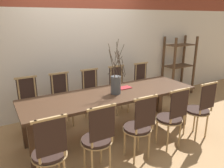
{
  "coord_description": "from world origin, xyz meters",
  "views": [
    {
      "loc": [
        -1.61,
        -2.83,
        1.88
      ],
      "look_at": [
        0.0,
        0.0,
        0.89
      ],
      "focal_mm": 35.0,
      "sensor_mm": 36.0,
      "label": 1
    }
  ],
  "objects_px": {
    "chair_far_center": "(92,92)",
    "shelving_rack": "(179,66)",
    "chair_near_center": "(139,125)",
    "dining_table": "(112,98)",
    "vase_centerpiece": "(116,84)",
    "book_stack": "(124,88)"
  },
  "relations": [
    {
      "from": "dining_table",
      "to": "shelving_rack",
      "type": "height_order",
      "value": "shelving_rack"
    },
    {
      "from": "dining_table",
      "to": "shelving_rack",
      "type": "relative_size",
      "value": 1.95
    },
    {
      "from": "chair_near_center",
      "to": "chair_far_center",
      "type": "relative_size",
      "value": 1.0
    },
    {
      "from": "chair_near_center",
      "to": "vase_centerpiece",
      "type": "distance_m",
      "value": 0.8
    },
    {
      "from": "book_stack",
      "to": "vase_centerpiece",
      "type": "bearing_deg",
      "value": -149.19
    },
    {
      "from": "chair_far_center",
      "to": "book_stack",
      "type": "height_order",
      "value": "chair_far_center"
    },
    {
      "from": "chair_far_center",
      "to": "shelving_rack",
      "type": "distance_m",
      "value": 2.5
    },
    {
      "from": "vase_centerpiece",
      "to": "shelving_rack",
      "type": "relative_size",
      "value": 0.58
    },
    {
      "from": "chair_far_center",
      "to": "vase_centerpiece",
      "type": "height_order",
      "value": "vase_centerpiece"
    },
    {
      "from": "dining_table",
      "to": "chair_far_center",
      "type": "distance_m",
      "value": 0.77
    },
    {
      "from": "shelving_rack",
      "to": "chair_near_center",
      "type": "bearing_deg",
      "value": -144.94
    },
    {
      "from": "chair_far_center",
      "to": "vase_centerpiece",
      "type": "distance_m",
      "value": 0.88
    },
    {
      "from": "chair_near_center",
      "to": "book_stack",
      "type": "height_order",
      "value": "chair_near_center"
    },
    {
      "from": "vase_centerpiece",
      "to": "book_stack",
      "type": "height_order",
      "value": "vase_centerpiece"
    },
    {
      "from": "dining_table",
      "to": "vase_centerpiece",
      "type": "xyz_separation_m",
      "value": [
        0.04,
        -0.04,
        0.25
      ]
    },
    {
      "from": "vase_centerpiece",
      "to": "dining_table",
      "type": "bearing_deg",
      "value": 133.35
    },
    {
      "from": "dining_table",
      "to": "vase_centerpiece",
      "type": "height_order",
      "value": "vase_centerpiece"
    },
    {
      "from": "chair_near_center",
      "to": "book_stack",
      "type": "distance_m",
      "value": 0.95
    },
    {
      "from": "vase_centerpiece",
      "to": "shelving_rack",
      "type": "bearing_deg",
      "value": 23.06
    },
    {
      "from": "dining_table",
      "to": "vase_centerpiece",
      "type": "distance_m",
      "value": 0.25
    },
    {
      "from": "chair_near_center",
      "to": "dining_table",
      "type": "bearing_deg",
      "value": 89.19
    },
    {
      "from": "chair_near_center",
      "to": "chair_far_center",
      "type": "height_order",
      "value": "same"
    }
  ]
}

